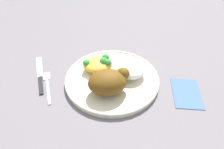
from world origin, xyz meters
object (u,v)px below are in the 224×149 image
(rice_pile, at_px, (131,69))
(knife, at_px, (40,77))
(mac_cheese_with_broccoli, at_px, (99,64))
(napkin, at_px, (187,93))
(fork, at_px, (47,85))
(roasted_chicken, at_px, (109,82))
(plate, at_px, (112,79))

(rice_pile, distance_m, knife, 0.29)
(knife, bearing_deg, rice_pile, -10.69)
(mac_cheese_with_broccoli, distance_m, napkin, 0.28)
(mac_cheese_with_broccoli, relative_size, napkin, 0.77)
(knife, bearing_deg, mac_cheese_with_broccoli, -3.04)
(mac_cheese_with_broccoli, relative_size, fork, 0.65)
(roasted_chicken, xyz_separation_m, mac_cheese_with_broccoli, (-0.01, 0.10, -0.02))
(roasted_chicken, height_order, fork, roasted_chicken)
(mac_cheese_with_broccoli, bearing_deg, plate, -54.89)
(fork, bearing_deg, roasted_chicken, -21.68)
(rice_pile, relative_size, napkin, 0.73)
(napkin, bearing_deg, mac_cheese_with_broccoli, 150.09)
(plate, xyz_separation_m, mac_cheese_with_broccoli, (-0.03, 0.05, 0.03))
(rice_pile, height_order, mac_cheese_with_broccoli, mac_cheese_with_broccoli)
(rice_pile, bearing_deg, fork, 177.29)
(plate, xyz_separation_m, roasted_chicken, (-0.02, -0.05, 0.04))
(rice_pile, bearing_deg, mac_cheese_with_broccoli, 155.09)
(roasted_chicken, distance_m, mac_cheese_with_broccoli, 0.10)
(rice_pile, xyz_separation_m, napkin, (0.15, -0.09, -0.04))
(roasted_chicken, bearing_deg, knife, 151.13)
(plate, height_order, napkin, plate)
(knife, bearing_deg, plate, -14.49)
(plate, relative_size, fork, 2.03)
(rice_pile, distance_m, napkin, 0.18)
(napkin, bearing_deg, roasted_chicken, 170.92)
(knife, bearing_deg, roasted_chicken, -28.87)
(roasted_chicken, xyz_separation_m, knife, (-0.20, 0.11, -0.05))
(fork, relative_size, knife, 0.75)
(plate, distance_m, rice_pile, 0.07)
(plate, distance_m, napkin, 0.23)
(knife, height_order, napkin, knife)
(fork, distance_m, knife, 0.05)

